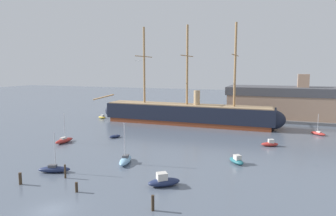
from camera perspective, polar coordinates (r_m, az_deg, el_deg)
name	(u,v)px	position (r m, az deg, el deg)	size (l,w,h in m)	color
ground_plane	(51,210)	(38.44, -21.05, -17.53)	(400.00, 400.00, 0.00)	slate
tall_ship	(187,114)	(86.64, 3.56, -1.10)	(57.78, 11.57, 27.83)	brown
sailboat_foreground_left	(54,169)	(50.76, -20.60, -10.67)	(5.04, 3.17, 6.31)	#1E284C
motorboat_foreground_right	(164,181)	(42.48, -0.81, -13.59)	(4.68, 4.19, 1.88)	#1E284C
sailboat_near_centre	(125,160)	(52.36, -8.02, -9.63)	(2.93, 5.59, 6.98)	#7FB2D6
sailboat_mid_left	(64,140)	(69.33, -18.93, -5.76)	(1.84, 4.99, 6.36)	#B22D28
motorboat_mid_right	(237,160)	(53.07, 12.76, -9.57)	(3.48, 3.77, 1.53)	#236670
dinghy_alongside_bow	(115,136)	(71.41, -9.94, -5.25)	(2.46, 3.06, 0.67)	#1E284C
motorboat_alongside_stern	(270,144)	(66.22, 18.61, -6.38)	(3.75, 2.53, 1.45)	#B22D28
motorboat_far_left	(102,117)	(99.19, -12.27, -1.68)	(3.19, 1.88, 1.26)	gold
sailboat_far_right	(318,133)	(81.49, 26.37, -4.28)	(3.70, 3.43, 5.07)	#B22D28
dinghy_distant_centre	(208,119)	(95.40, 7.44, -2.02)	(2.45, 2.57, 0.58)	#1E284C
mooring_piling_nearest	(65,171)	(47.56, -18.76, -11.20)	(0.28, 0.28, 2.04)	#423323
mooring_piling_left_pair	(77,187)	(42.22, -16.82, -14.06)	(0.37, 0.37, 1.31)	#382B1E
mooring_piling_right_pair	(153,203)	(35.74, -2.87, -17.39)	(0.35, 0.35, 1.81)	#382B1E
mooring_piling_midwater	(20,179)	(47.49, -26.01, -11.84)	(0.42, 0.42, 1.67)	#423323
dockside_warehouse_right	(323,105)	(102.57, 27.16, 0.56)	(61.25, 17.38, 14.17)	#565659
seagull_in_flight	(138,61)	(54.55, -5.57, 8.84)	(1.25, 0.65, 0.14)	silver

